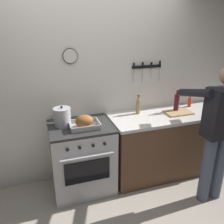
{
  "coord_description": "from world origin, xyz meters",
  "views": [
    {
      "loc": [
        -0.66,
        -1.56,
        2.06
      ],
      "look_at": [
        0.14,
        0.85,
        1.08
      ],
      "focal_mm": 37.3,
      "sensor_mm": 36.0,
      "label": 1
    }
  ],
  "objects_px": {
    "stock_pot": "(62,117)",
    "cutting_board": "(178,112)",
    "bottle_hot_sauce": "(190,102)",
    "person_cook": "(219,128)",
    "roasting_pan": "(84,122)",
    "stove": "(82,158)",
    "bottle_vinegar": "(138,106)",
    "bottle_wine_red": "(177,103)"
  },
  "relations": [
    {
      "from": "cutting_board",
      "to": "bottle_vinegar",
      "type": "relative_size",
      "value": 1.38
    },
    {
      "from": "cutting_board",
      "to": "bottle_hot_sauce",
      "type": "height_order",
      "value": "bottle_hot_sauce"
    },
    {
      "from": "stock_pot",
      "to": "bottle_hot_sauce",
      "type": "height_order",
      "value": "stock_pot"
    },
    {
      "from": "roasting_pan",
      "to": "bottle_hot_sauce",
      "type": "bearing_deg",
      "value": 8.57
    },
    {
      "from": "roasting_pan",
      "to": "stove",
      "type": "bearing_deg",
      "value": 114.68
    },
    {
      "from": "stock_pot",
      "to": "cutting_board",
      "type": "height_order",
      "value": "stock_pot"
    },
    {
      "from": "cutting_board",
      "to": "bottle_vinegar",
      "type": "distance_m",
      "value": 0.56
    },
    {
      "from": "person_cook",
      "to": "cutting_board",
      "type": "xyz_separation_m",
      "value": [
        -0.1,
        0.65,
        -0.04
      ]
    },
    {
      "from": "roasting_pan",
      "to": "bottle_hot_sauce",
      "type": "xyz_separation_m",
      "value": [
        1.63,
        0.25,
        0.0
      ]
    },
    {
      "from": "roasting_pan",
      "to": "stock_pot",
      "type": "height_order",
      "value": "stock_pot"
    },
    {
      "from": "stove",
      "to": "bottle_hot_sauce",
      "type": "relative_size",
      "value": 5.32
    },
    {
      "from": "person_cook",
      "to": "roasting_pan",
      "type": "bearing_deg",
      "value": 66.13
    },
    {
      "from": "stove",
      "to": "person_cook",
      "type": "bearing_deg",
      "value": -24.8
    },
    {
      "from": "stove",
      "to": "person_cook",
      "type": "xyz_separation_m",
      "value": [
        1.45,
        -0.67,
        0.5
      ]
    },
    {
      "from": "bottle_hot_sauce",
      "to": "person_cook",
      "type": "bearing_deg",
      "value": -104.12
    },
    {
      "from": "stove",
      "to": "cutting_board",
      "type": "bearing_deg",
      "value": -0.67
    },
    {
      "from": "bottle_wine_red",
      "to": "bottle_vinegar",
      "type": "bearing_deg",
      "value": 170.34
    },
    {
      "from": "bottle_vinegar",
      "to": "bottle_hot_sauce",
      "type": "bearing_deg",
      "value": 1.56
    },
    {
      "from": "stove",
      "to": "person_cook",
      "type": "distance_m",
      "value": 1.68
    },
    {
      "from": "stock_pot",
      "to": "cutting_board",
      "type": "xyz_separation_m",
      "value": [
        1.55,
        -0.08,
        -0.1
      ]
    },
    {
      "from": "bottle_vinegar",
      "to": "bottle_wine_red",
      "type": "bearing_deg",
      "value": -9.66
    },
    {
      "from": "roasting_pan",
      "to": "cutting_board",
      "type": "bearing_deg",
      "value": 2.64
    },
    {
      "from": "bottle_vinegar",
      "to": "person_cook",
      "type": "bearing_deg",
      "value": -52.42
    },
    {
      "from": "bottle_vinegar",
      "to": "stove",
      "type": "bearing_deg",
      "value": -169.97
    },
    {
      "from": "stove",
      "to": "cutting_board",
      "type": "xyz_separation_m",
      "value": [
        1.35,
        -0.02,
        0.46
      ]
    },
    {
      "from": "cutting_board",
      "to": "roasting_pan",
      "type": "bearing_deg",
      "value": -177.36
    },
    {
      "from": "person_cook",
      "to": "bottle_wine_red",
      "type": "height_order",
      "value": "person_cook"
    },
    {
      "from": "bottle_wine_red",
      "to": "person_cook",
      "type": "bearing_deg",
      "value": -82.83
    },
    {
      "from": "stock_pot",
      "to": "person_cook",
      "type": "bearing_deg",
      "value": -23.93
    },
    {
      "from": "stock_pot",
      "to": "bottle_vinegar",
      "type": "xyz_separation_m",
      "value": [
        1.02,
        0.08,
        -0.0
      ]
    },
    {
      "from": "bottle_wine_red",
      "to": "stock_pot",
      "type": "bearing_deg",
      "value": 179.71
    },
    {
      "from": "person_cook",
      "to": "bottle_hot_sauce",
      "type": "relative_size",
      "value": 9.81
    },
    {
      "from": "cutting_board",
      "to": "bottle_hot_sauce",
      "type": "xyz_separation_m",
      "value": [
        0.31,
        0.18,
        0.06
      ]
    },
    {
      "from": "stove",
      "to": "stock_pot",
      "type": "xyz_separation_m",
      "value": [
        -0.2,
        0.06,
        0.56
      ]
    },
    {
      "from": "bottle_hot_sauce",
      "to": "bottle_vinegar",
      "type": "distance_m",
      "value": 0.84
    },
    {
      "from": "person_cook",
      "to": "cutting_board",
      "type": "bearing_deg",
      "value": 7.37
    },
    {
      "from": "cutting_board",
      "to": "bottle_wine_red",
      "type": "xyz_separation_m",
      "value": [
        0.01,
        0.07,
        0.12
      ]
    },
    {
      "from": "bottle_hot_sauce",
      "to": "bottle_vinegar",
      "type": "height_order",
      "value": "bottle_vinegar"
    },
    {
      "from": "stove",
      "to": "bottle_wine_red",
      "type": "relative_size",
      "value": 2.94
    },
    {
      "from": "stove",
      "to": "stock_pot",
      "type": "bearing_deg",
      "value": 162.72
    },
    {
      "from": "roasting_pan",
      "to": "stock_pot",
      "type": "bearing_deg",
      "value": 149.44
    },
    {
      "from": "stove",
      "to": "bottle_vinegar",
      "type": "bearing_deg",
      "value": 10.03
    }
  ]
}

